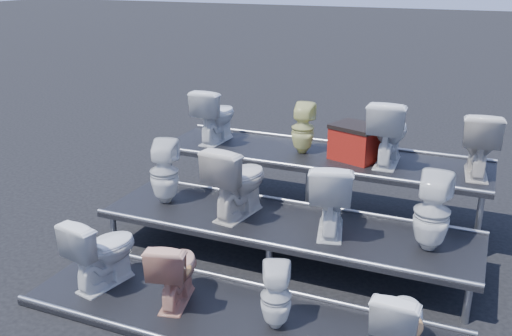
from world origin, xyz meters
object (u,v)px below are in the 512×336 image
at_px(toilet_7, 432,212).
at_px(toilet_5, 238,180).
at_px(toilet_1, 175,270).
at_px(toilet_4, 164,172).
at_px(toilet_11, 479,143).
at_px(toilet_8, 215,115).
at_px(toilet_3, 399,321).
at_px(toilet_10, 389,131).
at_px(toilet_2, 276,296).
at_px(toilet_6, 331,196).
at_px(toilet_9, 303,128).
at_px(red_crate, 356,144).
at_px(toilet_0, 103,250).

bearing_deg(toilet_7, toilet_5, 2.97).
relative_size(toilet_1, toilet_4, 0.91).
bearing_deg(toilet_11, toilet_8, -5.75).
relative_size(toilet_3, toilet_11, 0.90).
distance_m(toilet_10, toilet_11, 1.03).
relative_size(toilet_2, toilet_7, 0.78).
bearing_deg(toilet_6, toilet_8, -46.25).
bearing_deg(toilet_7, toilet_1, 33.67).
relative_size(toilet_5, toilet_10, 1.05).
height_order(toilet_1, toilet_3, toilet_1).
relative_size(toilet_4, toilet_9, 1.17).
height_order(toilet_2, toilet_11, toilet_11).
xyz_separation_m(toilet_1, toilet_10, (1.48, 2.60, 0.86)).
height_order(toilet_3, toilet_9, toilet_9).
relative_size(toilet_7, red_crate, 1.45).
bearing_deg(toilet_3, toilet_5, -30.12).
bearing_deg(toilet_8, toilet_6, 149.49).
bearing_deg(toilet_10, toilet_8, -1.89).
bearing_deg(toilet_4, toilet_10, -168.29).
relative_size(toilet_5, toilet_6, 1.05).
bearing_deg(toilet_0, toilet_9, -103.86).
relative_size(toilet_0, red_crate, 1.40).
height_order(toilet_8, toilet_9, toilet_8).
distance_m(toilet_1, red_crate, 2.90).
height_order(toilet_2, toilet_5, toilet_5).
xyz_separation_m(toilet_5, red_crate, (1.02, 1.30, 0.17)).
bearing_deg(toilet_5, toilet_7, -171.25).
bearing_deg(toilet_11, toilet_5, 22.22).
xyz_separation_m(toilet_0, toilet_5, (0.91, 1.30, 0.44)).
distance_m(toilet_5, toilet_6, 1.09).
height_order(toilet_7, toilet_10, toilet_10).
relative_size(toilet_0, toilet_11, 1.00).
bearing_deg(toilet_10, toilet_4, 26.80).
bearing_deg(toilet_7, toilet_3, 90.30).
bearing_deg(toilet_7, toilet_6, 2.97).
distance_m(toilet_0, toilet_4, 1.36).
distance_m(toilet_3, toilet_7, 1.38).
distance_m(toilet_9, toilet_10, 1.09).
height_order(toilet_2, red_crate, red_crate).
relative_size(toilet_8, toilet_10, 0.92).
bearing_deg(toilet_7, red_crate, -46.89).
relative_size(toilet_1, toilet_8, 0.93).
relative_size(toilet_4, toilet_6, 0.94).
relative_size(toilet_0, toilet_5, 0.91).
relative_size(toilet_8, toilet_9, 1.15).
height_order(toilet_4, toilet_10, toilet_10).
bearing_deg(toilet_0, toilet_2, -168.40).
height_order(toilet_7, red_crate, toilet_7).
bearing_deg(red_crate, toilet_2, -72.19).
distance_m(toilet_0, toilet_6, 2.42).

